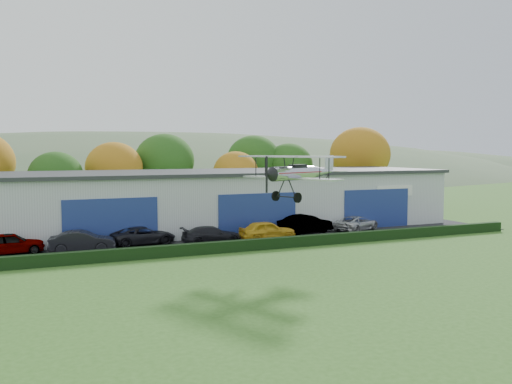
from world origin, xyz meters
name	(u,v)px	position (x,y,z in m)	size (l,w,h in m)	color
ground	(355,318)	(0.00, 0.00, 0.00)	(300.00, 300.00, 0.00)	#325C1D
apron	(240,239)	(3.00, 21.00, 0.03)	(48.00, 9.00, 0.05)	black
hedge	(264,244)	(3.00, 16.20, 0.40)	(46.00, 0.60, 0.80)	black
hangar	(232,199)	(5.00, 27.98, 2.66)	(40.60, 12.60, 5.30)	#B2B7BC
tree_belt	(157,165)	(0.85, 40.62, 5.61)	(75.70, 13.22, 10.12)	#3D2614
distant_hills	(59,223)	(-4.38, 140.00, -13.05)	(430.00, 196.00, 56.00)	#4C6642
car_0	(10,243)	(-13.91, 21.26, 0.80)	(1.77, 4.40, 1.50)	gray
car_1	(82,241)	(-9.27, 20.19, 0.79)	(1.57, 4.51, 1.49)	black
car_2	(143,235)	(-4.70, 21.54, 0.73)	(2.24, 4.87, 1.35)	black
car_3	(212,235)	(0.16, 19.70, 0.72)	(1.88, 4.63, 1.34)	black
car_4	(267,230)	(4.75, 19.55, 0.82)	(1.83, 4.54, 1.55)	gold
car_5	(305,224)	(9.28, 21.50, 0.87)	(1.74, 4.99, 1.64)	gray
car_6	(357,223)	(14.15, 20.96, 0.72)	(2.21, 4.79, 1.33)	silver
biplane	(299,171)	(3.01, 10.93, 5.85)	(6.72, 7.46, 2.84)	silver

